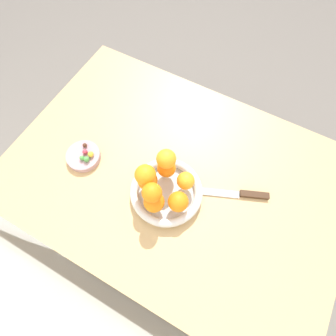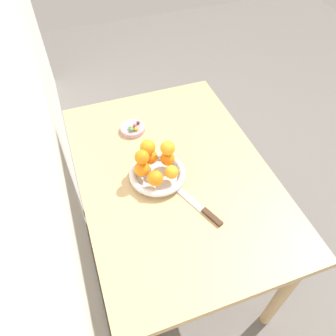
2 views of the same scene
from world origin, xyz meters
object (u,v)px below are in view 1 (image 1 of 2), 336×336
object	(u,v)px
knife	(235,193)
candy_ball_4	(82,158)
fruit_bowl	(166,192)
candy_ball_2	(85,145)
candy_ball_0	(86,159)
orange_1	(178,202)
candy_dish	(84,156)
dining_table	(175,184)
orange_5	(145,175)
orange_2	(186,181)
candy_ball_1	(85,152)
orange_7	(152,193)
orange_0	(154,202)
orange_6	(166,159)
candy_ball_3	(91,154)
orange_4	(148,180)
orange_3	(166,168)

from	to	relation	value
knife	candy_ball_4	bearing A→B (deg)	15.83
fruit_bowl	candy_ball_2	size ratio (longest dim) A/B	15.19
candy_ball_0	knife	bearing A→B (deg)	-163.97
fruit_bowl	orange_1	xyz separation A→B (m)	(-0.05, 0.03, 0.05)
candy_ball_4	candy_dish	bearing A→B (deg)	-51.64
dining_table	orange_5	distance (m)	0.24
dining_table	orange_2	xyz separation A→B (m)	(-0.05, 0.03, 0.16)
orange_1	orange_2	world-z (taller)	orange_1
fruit_bowl	knife	world-z (taller)	fruit_bowl
candy_ball_0	candy_ball_1	distance (m)	0.03
dining_table	candy_ball_2	bearing A→B (deg)	11.52
fruit_bowl	candy_dish	distance (m)	0.31
orange_2	candy_ball_2	bearing A→B (deg)	5.27
knife	candy_ball_0	bearing A→B (deg)	16.03
orange_1	candy_dish	bearing A→B (deg)	-0.95
orange_7	orange_5	bearing A→B (deg)	-40.45
orange_0	orange_5	world-z (taller)	orange_5
candy_dish	orange_6	bearing A→B (deg)	-165.33
knife	orange_5	bearing A→B (deg)	26.98
fruit_bowl	candy_ball_4	size ratio (longest dim) A/B	13.58
orange_2	candy_ball_3	size ratio (longest dim) A/B	2.79
orange_4	orange_6	xyz separation A→B (m)	(-0.03, -0.06, 0.06)
orange_3	orange_5	bearing A→B (deg)	69.47
candy_dish	candy_ball_1	size ratio (longest dim) A/B	6.56
dining_table	orange_1	distance (m)	0.20
orange_1	orange_4	world-z (taller)	same
orange_7	orange_6	bearing A→B (deg)	-81.74
orange_0	orange_7	world-z (taller)	orange_7
orange_1	orange_7	world-z (taller)	orange_7
orange_2	candy_ball_1	size ratio (longest dim) A/B	3.17
orange_3	orange_4	size ratio (longest dim) A/B	0.95
orange_4	orange_6	distance (m)	0.09
orange_1	dining_table	bearing A→B (deg)	-58.60
orange_1	candy_ball_2	xyz separation A→B (m)	(0.37, -0.04, -0.04)
orange_7	orange_3	bearing A→B (deg)	-82.24
candy_ball_3	candy_ball_1	bearing A→B (deg)	2.89
orange_3	candy_ball_3	xyz separation A→B (m)	(0.25, 0.06, -0.04)
candy_dish	candy_ball_0	bearing A→B (deg)	158.39
orange_7	candy_ball_3	bearing A→B (deg)	-9.78
orange_2	orange_4	world-z (taller)	orange_4
fruit_bowl	orange_0	world-z (taller)	orange_0
orange_0	orange_2	bearing A→B (deg)	-115.64
candy_ball_1	candy_ball_2	size ratio (longest dim) A/B	1.16
orange_0	orange_7	distance (m)	0.06
orange_1	candy_ball_3	world-z (taller)	orange_1
fruit_bowl	candy_ball_2	bearing A→B (deg)	-1.94
orange_0	candy_ball_4	size ratio (longest dim) A/B	3.72
orange_2	candy_ball_0	xyz separation A→B (m)	(0.32, 0.07, -0.04)
orange_6	orange_2	bearing A→B (deg)	172.31
orange_4	candy_ball_0	distance (m)	0.23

